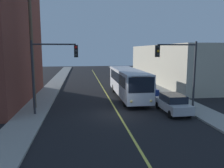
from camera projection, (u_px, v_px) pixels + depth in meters
The scene contains 12 objects.
ground_plane at pixel (119, 114), 19.01m from camera, with size 120.00×120.00×0.00m, color black.
sidewalk_left at pixel (48, 93), 27.81m from camera, with size 2.50×90.00×0.15m, color gray.
sidewalk_right at pixel (160, 91), 29.78m from camera, with size 2.50×90.00×0.15m, color gray.
lane_stripe_center at pixel (102, 86), 33.70m from camera, with size 0.16×60.00×0.01m, color #D8CC4C.
building_right_warehouse at pixel (185, 64), 38.22m from camera, with size 12.00×25.88×6.21m.
city_bus at pixel (128, 82), 25.60m from camera, with size 2.64×12.17×3.20m.
parked_car_silver at pixel (173, 103), 19.35m from camera, with size 1.83×4.41×1.62m.
parked_car_blue at pixel (146, 88), 26.88m from camera, with size 1.86×4.42×1.62m.
utility_pole_near at pixel (31, 37), 19.67m from camera, with size 2.40×0.28×11.75m.
traffic_signal_left_corner at pixel (52, 64), 18.20m from camera, with size 3.75×0.48×6.00m.
traffic_signal_right_corner at pixel (179, 63), 19.61m from camera, with size 3.75×0.48×6.00m.
fire_hydrant at pixel (176, 96), 23.63m from camera, with size 0.44×0.26×0.84m.
Camera 1 is at (-3.08, -18.17, 5.35)m, focal length 35.97 mm.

